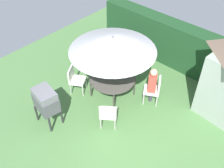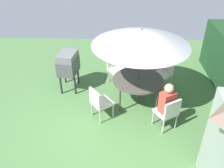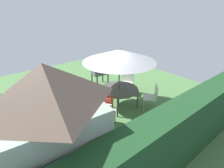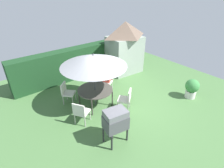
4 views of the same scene
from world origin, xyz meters
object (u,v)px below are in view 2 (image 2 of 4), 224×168
at_px(patio_table, 138,81).
at_px(person_in_red, 167,101).
at_px(chair_far_side, 165,71).
at_px(chair_toward_house, 99,102).
at_px(bbq_grill, 68,64).
at_px(chair_near_shed, 168,112).
at_px(patio_umbrella, 141,37).
at_px(chair_toward_hedge, 116,67).

height_order(patio_table, person_in_red, person_in_red).
distance_m(chair_far_side, chair_toward_house, 2.46).
xyz_separation_m(bbq_grill, chair_near_shed, (1.73, 2.69, -0.33)).
bearing_deg(patio_umbrella, chair_toward_hedge, -148.52).
distance_m(patio_table, person_in_red, 1.21).
bearing_deg(patio_umbrella, chair_near_shed, 30.84).
xyz_separation_m(patio_table, patio_umbrella, (0.00, -0.00, 1.27)).
bearing_deg(chair_near_shed, chair_far_side, 173.85).
relative_size(patio_umbrella, chair_toward_house, 2.75).
distance_m(bbq_grill, person_in_red, 3.12).
height_order(patio_umbrella, chair_toward_hedge, patio_umbrella).
relative_size(bbq_grill, chair_toward_hedge, 1.33).
relative_size(bbq_grill, chair_far_side, 1.33).
bearing_deg(chair_toward_house, chair_toward_hedge, 168.07).
bearing_deg(chair_toward_house, bbq_grill, -143.67).
xyz_separation_m(patio_table, bbq_grill, (-0.62, -2.03, 0.16)).
xyz_separation_m(patio_table, chair_toward_house, (0.76, -1.01, -0.16)).
distance_m(patio_table, patio_umbrella, 1.27).
xyz_separation_m(chair_far_side, person_in_red, (1.86, -0.25, 0.26)).
xyz_separation_m(chair_near_shed, chair_far_side, (-1.94, 0.21, 0.00)).
distance_m(chair_near_shed, chair_toward_house, 1.71).
distance_m(patio_umbrella, chair_far_side, 1.87).
xyz_separation_m(chair_near_shed, person_in_red, (-0.07, -0.04, 0.26)).
height_order(chair_near_shed, chair_far_side, same).
bearing_deg(chair_far_side, person_in_red, -7.72).
distance_m(patio_table, chair_toward_hedge, 1.23).
xyz_separation_m(patio_umbrella, person_in_red, (1.04, 0.62, -1.17)).
bearing_deg(chair_far_side, patio_umbrella, -46.52).
distance_m(patio_umbrella, chair_toward_hedge, 1.88).
xyz_separation_m(chair_toward_hedge, person_in_red, (2.07, 1.25, 0.26)).
bearing_deg(bbq_grill, patio_table, 73.07).
relative_size(patio_table, chair_toward_hedge, 1.55).
relative_size(patio_umbrella, chair_toward_hedge, 2.75).
distance_m(bbq_grill, chair_far_side, 2.92).
bearing_deg(patio_umbrella, chair_toward_house, -53.17).
distance_m(patio_umbrella, chair_toward_house, 1.91).
distance_m(patio_table, chair_near_shed, 1.30).
height_order(patio_table, chair_toward_hedge, chair_toward_hedge).
distance_m(chair_toward_hedge, person_in_red, 2.44).
xyz_separation_m(chair_near_shed, chair_toward_hedge, (-2.15, -1.30, 0.00)).
bearing_deg(person_in_red, chair_toward_house, -99.64).
bearing_deg(chair_far_side, bbq_grill, -85.85).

